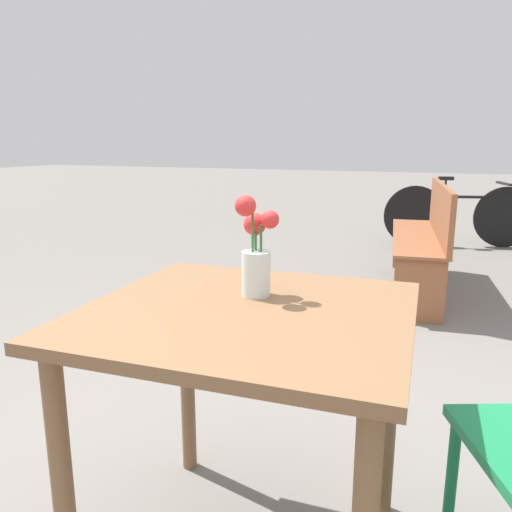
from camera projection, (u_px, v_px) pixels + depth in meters
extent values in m
cube|color=brown|center=(248.00, 313.00, 1.26)|extent=(0.85, 0.80, 0.03)
cylinder|color=brown|center=(63.00, 493.00, 1.16)|extent=(0.05, 0.05, 0.72)
cylinder|color=brown|center=(187.00, 375.00, 1.75)|extent=(0.05, 0.05, 0.72)
cylinder|color=brown|center=(389.00, 409.00, 1.53)|extent=(0.05, 0.05, 0.72)
cylinder|color=silver|center=(256.00, 274.00, 1.35)|extent=(0.08, 0.08, 0.12)
cylinder|color=silver|center=(256.00, 282.00, 1.35)|extent=(0.07, 0.07, 0.07)
cylinder|color=#337038|center=(261.00, 259.00, 1.33)|extent=(0.01, 0.01, 0.19)
sphere|color=red|center=(270.00, 219.00, 1.31)|extent=(0.05, 0.05, 0.05)
cylinder|color=#337038|center=(256.00, 262.00, 1.35)|extent=(0.01, 0.01, 0.16)
sphere|color=red|center=(255.00, 224.00, 1.35)|extent=(0.06, 0.06, 0.06)
cylinder|color=#337038|center=(253.00, 253.00, 1.33)|extent=(0.01, 0.01, 0.22)
sphere|color=red|center=(245.00, 206.00, 1.28)|extent=(0.06, 0.06, 0.06)
cylinder|color=#197A47|center=(451.00, 485.00, 1.42)|extent=(0.03, 0.03, 0.41)
cube|color=brown|center=(417.00, 236.00, 3.91)|extent=(0.56, 1.66, 0.02)
cube|color=brown|center=(441.00, 210.00, 3.82)|extent=(0.24, 1.62, 0.40)
cube|color=brown|center=(419.00, 290.00, 3.25)|extent=(0.33, 0.10, 0.43)
cube|color=brown|center=(412.00, 246.00, 4.67)|extent=(0.33, 0.10, 0.43)
cylinder|color=black|center=(414.00, 216.00, 5.71)|extent=(0.67, 0.21, 0.68)
cylinder|color=black|center=(505.00, 217.00, 5.59)|extent=(0.67, 0.21, 0.68)
cube|color=black|center=(461.00, 197.00, 5.60)|extent=(0.87, 0.26, 0.03)
cylinder|color=black|center=(445.00, 188.00, 5.60)|extent=(0.02, 0.02, 0.20)
cube|color=black|center=(446.00, 178.00, 5.57)|extent=(0.17, 0.10, 0.04)
cube|color=black|center=(504.00, 184.00, 5.51)|extent=(0.15, 0.44, 0.02)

